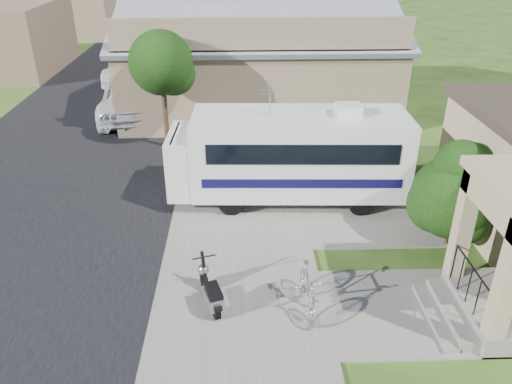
{
  "coord_description": "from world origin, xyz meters",
  "views": [
    {
      "loc": [
        -0.93,
        -9.7,
        7.68
      ],
      "look_at": [
        -0.5,
        2.5,
        1.3
      ],
      "focal_mm": 35.0,
      "sensor_mm": 36.0,
      "label": 1
    }
  ],
  "objects_px": {
    "bicycle": "(308,292)",
    "garden_hose": "(439,286)",
    "motorhome": "(290,154)",
    "scooter": "(211,291)",
    "shrub": "(456,192)",
    "van": "(138,63)",
    "pickup_truck": "(133,98)"
  },
  "relations": [
    {
      "from": "shrub",
      "to": "van",
      "type": "xyz_separation_m",
      "value": [
        -11.55,
        17.85,
        -0.66
      ]
    },
    {
      "from": "van",
      "to": "garden_hose",
      "type": "bearing_deg",
      "value": -50.86
    },
    {
      "from": "scooter",
      "to": "van",
      "type": "bearing_deg",
      "value": 86.99
    },
    {
      "from": "pickup_truck",
      "to": "garden_hose",
      "type": "distance_m",
      "value": 16.39
    },
    {
      "from": "bicycle",
      "to": "garden_hose",
      "type": "height_order",
      "value": "bicycle"
    },
    {
      "from": "bicycle",
      "to": "pickup_truck",
      "type": "xyz_separation_m",
      "value": [
        -6.38,
        13.86,
        0.33
      ]
    },
    {
      "from": "motorhome",
      "to": "pickup_truck",
      "type": "height_order",
      "value": "motorhome"
    },
    {
      "from": "van",
      "to": "garden_hose",
      "type": "xyz_separation_m",
      "value": [
        10.6,
        -19.88,
        -0.81
      ]
    },
    {
      "from": "shrub",
      "to": "garden_hose",
      "type": "distance_m",
      "value": 2.68
    },
    {
      "from": "van",
      "to": "garden_hose",
      "type": "distance_m",
      "value": 22.55
    },
    {
      "from": "shrub",
      "to": "scooter",
      "type": "xyz_separation_m",
      "value": [
        -6.42,
        -2.49,
        -1.1
      ]
    },
    {
      "from": "shrub",
      "to": "pickup_truck",
      "type": "height_order",
      "value": "shrub"
    },
    {
      "from": "scooter",
      "to": "pickup_truck",
      "type": "relative_size",
      "value": 0.25
    },
    {
      "from": "bicycle",
      "to": "van",
      "type": "xyz_separation_m",
      "value": [
        -7.32,
        20.53,
        0.37
      ]
    },
    {
      "from": "bicycle",
      "to": "garden_hose",
      "type": "bearing_deg",
      "value": 7.8
    },
    {
      "from": "shrub",
      "to": "motorhome",
      "type": "bearing_deg",
      "value": 147.25
    },
    {
      "from": "motorhome",
      "to": "bicycle",
      "type": "bearing_deg",
      "value": -88.78
    },
    {
      "from": "bicycle",
      "to": "garden_hose",
      "type": "distance_m",
      "value": 3.38
    },
    {
      "from": "motorhome",
      "to": "van",
      "type": "height_order",
      "value": "motorhome"
    },
    {
      "from": "bicycle",
      "to": "van",
      "type": "bearing_deg",
      "value": 106.3
    },
    {
      "from": "scooter",
      "to": "pickup_truck",
      "type": "height_order",
      "value": "pickup_truck"
    },
    {
      "from": "scooter",
      "to": "motorhome",
      "type": "bearing_deg",
      "value": 49.09
    },
    {
      "from": "bicycle",
      "to": "scooter",
      "type": "bearing_deg",
      "value": 171.9
    },
    {
      "from": "motorhome",
      "to": "scooter",
      "type": "distance_m",
      "value": 5.75
    },
    {
      "from": "garden_hose",
      "to": "scooter",
      "type": "bearing_deg",
      "value": -175.17
    },
    {
      "from": "bicycle",
      "to": "pickup_truck",
      "type": "bearing_deg",
      "value": 111.41
    },
    {
      "from": "scooter",
      "to": "van",
      "type": "relative_size",
      "value": 0.25
    },
    {
      "from": "shrub",
      "to": "pickup_truck",
      "type": "bearing_deg",
      "value": 133.51
    },
    {
      "from": "motorhome",
      "to": "bicycle",
      "type": "height_order",
      "value": "motorhome"
    },
    {
      "from": "motorhome",
      "to": "scooter",
      "type": "xyz_separation_m",
      "value": [
        -2.27,
        -5.16,
        -1.13
      ]
    },
    {
      "from": "van",
      "to": "motorhome",
      "type": "bearing_deg",
      "value": -52.94
    },
    {
      "from": "pickup_truck",
      "to": "van",
      "type": "xyz_separation_m",
      "value": [
        -0.93,
        6.67,
        0.04
      ]
    }
  ]
}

